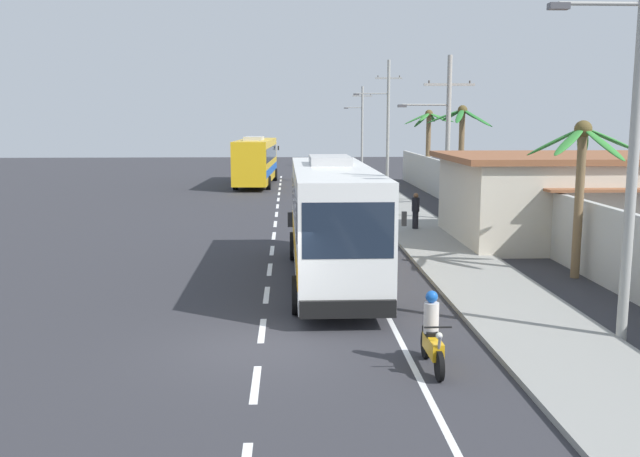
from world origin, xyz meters
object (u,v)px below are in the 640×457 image
Objects in this scene: palm_second at (582,165)px; utility_pole_far at (387,119)px; palm_third at (429,134)px; coach_bus_far_lane at (256,160)px; coach_bus_foreground at (332,217)px; roadside_building at (637,198)px; utility_pole_distant at (362,125)px; pedestrian_near_kerb at (416,210)px; motorcycle_beside_bus at (365,222)px; motorcycle_trailing at (432,337)px; utility_pole_mid at (446,134)px; palm_nearest at (462,135)px; utility_pole_nearest at (634,106)px.

utility_pole_far is at bearing 93.10° from palm_second.
utility_pole_far is at bearing 118.14° from palm_third.
coach_bus_far_lane is 2.00× the size of palm_third.
coach_bus_foreground is 15.01m from roadside_building.
palm_second is at bearing -128.49° from roadside_building.
utility_pole_distant is 24.23m from palm_third.
utility_pole_distant reaches higher than pedestrian_near_kerb.
palm_third is (8.68, 28.02, 2.02)m from coach_bus_foreground.
motorcycle_trailing reaches higher than motorcycle_beside_bus.
palm_third is at bearing 102.54° from roadside_building.
palm_nearest is at bearing 68.32° from utility_pole_mid.
utility_pole_distant is at bearing 98.85° from roadside_building.
palm_second is at bearing -69.93° from coach_bus_far_lane.
utility_pole_mid is 19.63m from utility_pole_far.
utility_pole_mid reaches higher than coach_bus_far_lane.
utility_pole_far is 19.62m from utility_pole_distant.
utility_pole_mid is (10.48, -19.87, 2.45)m from coach_bus_far_lane.
utility_pole_distant is 46.05m from roadside_building.
palm_nearest reaches higher than roadside_building.
roadside_building is (4.74, -21.31, -2.21)m from palm_third.
palm_third is (6.73, 19.72, 3.43)m from motorcycle_beside_bus.
coach_bus_foreground is at bearing -96.94° from utility_pole_distant.
palm_third is 0.36× the size of roadside_building.
motorcycle_trailing is at bearing -96.57° from utility_pole_far.
utility_pole_nearest is at bearing -93.90° from palm_third.
palm_second reaches higher than pedestrian_near_kerb.
coach_bus_far_lane is at bearing 159.40° from palm_third.
utility_pole_mid is at bearing -89.74° from utility_pole_distant.
pedestrian_near_kerb is at bearing 65.14° from coach_bus_foreground.
motorcycle_beside_bus is (1.96, 8.29, -1.40)m from coach_bus_foreground.
utility_pole_distant is at bearing 95.54° from palm_third.
pedestrian_near_kerb is 42.68m from utility_pole_distant.
roadside_building is (7.08, -45.42, -2.70)m from utility_pole_distant.
utility_pole_distant is (1.88, 42.48, 3.56)m from pedestrian_near_kerb.
coach_bus_far_lane is 34.99m from palm_second.
coach_bus_foreground is at bearing -103.27° from motorcycle_beside_bus.
utility_pole_far is at bearing 90.73° from utility_pole_mid.
palm_second reaches higher than motorcycle_beside_bus.
palm_nearest is at bearing 74.97° from motorcycle_trailing.
utility_pole_nearest reaches higher than motorcycle_trailing.
pedestrian_near_kerb is 0.32× the size of palm_second.
utility_pole_far reaches higher than palm_nearest.
utility_pole_nearest reaches higher than roadside_building.
roadside_building is (7.14, -25.81, -3.27)m from utility_pole_far.
palm_nearest reaches higher than palm_third.
coach_bus_far_lane is 41.35m from motorcycle_trailing.
palm_second reaches higher than coach_bus_far_lane.
pedestrian_near_kerb is 10.36m from palm_nearest.
motorcycle_beside_bus is at bearing 88.73° from motorcycle_trailing.
utility_pole_mid is at bearing -111.68° from palm_nearest.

